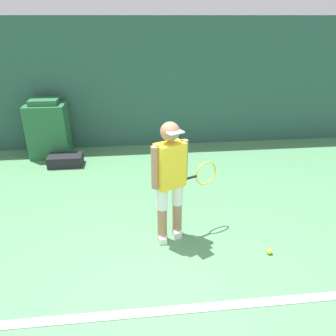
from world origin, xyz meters
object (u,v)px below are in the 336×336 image
tennis_player (171,178)px  tennis_ball (269,252)px  equipment_bag (66,160)px  covered_chair (49,129)px

tennis_player → tennis_ball: bearing=-48.0°
tennis_player → equipment_bag: 3.04m
tennis_player → equipment_bag: bearing=100.4°
covered_chair → equipment_bag: bearing=-57.3°
tennis_ball → tennis_player: bearing=157.2°
covered_chair → equipment_bag: size_ratio=1.83×
tennis_player → covered_chair: tennis_player is taller
tennis_player → tennis_ball: (1.13, -0.48, -0.81)m
equipment_bag → tennis_ball: bearing=-45.3°
tennis_ball → equipment_bag: size_ratio=0.11×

